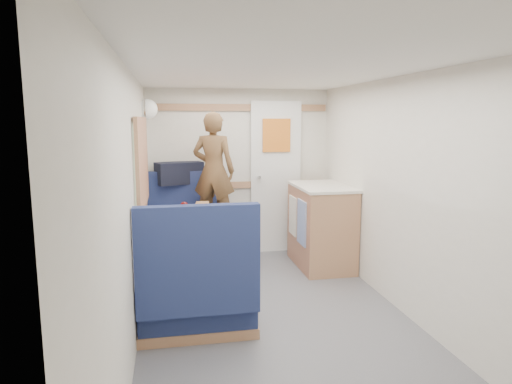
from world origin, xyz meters
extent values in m
plane|color=#515156|center=(0.00, 0.00, 0.00)|extent=(4.50, 4.50, 0.00)
plane|color=silver|center=(0.00, 0.00, 2.00)|extent=(4.50, 4.50, 0.00)
cube|color=silver|center=(0.00, 2.25, 1.00)|extent=(2.20, 0.02, 2.00)
cube|color=silver|center=(-1.10, 0.00, 1.00)|extent=(0.02, 4.50, 2.00)
cube|color=silver|center=(1.10, 0.00, 1.00)|extent=(0.02, 4.50, 2.00)
cube|color=#9C6246|center=(0.00, 2.23, 0.85)|extent=(2.15, 0.02, 0.08)
cube|color=#9C6246|center=(0.00, 2.23, 1.78)|extent=(2.15, 0.02, 0.08)
cube|color=#9DA98F|center=(-1.08, 1.00, 1.25)|extent=(0.04, 1.30, 0.72)
cube|color=white|center=(0.45, 2.22, 0.93)|extent=(0.62, 0.04, 1.86)
cube|color=#CC6522|center=(0.45, 2.19, 1.45)|extent=(0.34, 0.03, 0.40)
cylinder|color=silver|center=(0.23, 2.17, 0.95)|extent=(0.04, 0.10, 0.04)
cube|color=white|center=(-0.65, 1.00, 0.70)|extent=(0.62, 0.92, 0.04)
cylinder|color=silver|center=(-0.65, 1.00, 0.35)|extent=(0.08, 0.08, 0.66)
cylinder|color=silver|center=(-0.65, 1.00, 0.01)|extent=(0.36, 0.36, 0.03)
cube|color=navy|center=(-0.65, 1.80, 0.23)|extent=(0.88, 0.50, 0.45)
cube|color=navy|center=(-0.65, 2.08, 0.65)|extent=(0.88, 0.10, 0.80)
cube|color=#9C6246|center=(-0.65, 1.80, 0.04)|extent=(0.90, 0.52, 0.08)
cube|color=navy|center=(-0.65, 0.20, 0.23)|extent=(0.88, 0.50, 0.45)
cube|color=navy|center=(-0.65, -0.08, 0.65)|extent=(0.88, 0.10, 0.80)
cube|color=#9C6246|center=(-0.65, 0.20, 0.04)|extent=(0.90, 0.52, 0.08)
cube|color=#9C6246|center=(-0.65, 2.12, 0.88)|extent=(0.90, 0.14, 0.04)
sphere|color=white|center=(-1.04, 1.85, 1.75)|extent=(0.20, 0.20, 0.20)
cube|color=#9C6246|center=(0.82, 1.55, 0.45)|extent=(0.54, 0.90, 0.90)
cube|color=silver|center=(0.82, 1.55, 0.91)|extent=(0.56, 0.92, 0.03)
cube|color=#5972B2|center=(0.54, 1.37, 0.55)|extent=(0.01, 0.30, 0.48)
cube|color=silver|center=(0.54, 1.73, 0.55)|extent=(0.01, 0.28, 0.44)
imported|color=brown|center=(-0.36, 1.72, 1.09)|extent=(0.54, 0.46, 1.27)
cube|color=black|center=(-0.72, 2.12, 1.03)|extent=(0.58, 0.41, 0.25)
cube|color=silver|center=(-0.53, 0.78, 0.73)|extent=(0.36, 0.40, 0.02)
sphere|color=orange|center=(-0.58, 0.71, 0.77)|extent=(0.07, 0.07, 0.07)
cube|color=#D3C27A|center=(-0.63, 0.62, 0.76)|extent=(0.13, 0.10, 0.04)
cylinder|color=white|center=(-0.71, 0.98, 0.72)|extent=(0.06, 0.06, 0.01)
cylinder|color=white|center=(-0.71, 0.98, 0.78)|extent=(0.01, 0.01, 0.10)
sphere|color=#480709|center=(-0.71, 0.98, 0.85)|extent=(0.08, 0.08, 0.08)
cylinder|color=silver|center=(-0.81, 0.62, 0.78)|extent=(0.07, 0.07, 0.12)
cylinder|color=silver|center=(-0.59, 0.98, 0.77)|extent=(0.07, 0.07, 0.11)
cylinder|color=#895714|center=(-0.43, 0.93, 0.78)|extent=(0.07, 0.07, 0.11)
cylinder|color=black|center=(-0.60, 0.94, 0.77)|extent=(0.04, 0.04, 0.10)
cylinder|color=white|center=(-0.67, 0.96, 0.77)|extent=(0.04, 0.04, 0.09)
cube|color=brown|center=(-0.52, 1.24, 0.77)|extent=(0.15, 0.25, 0.10)
camera|label=1|loc=(-0.83, -3.21, 1.64)|focal=32.00mm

